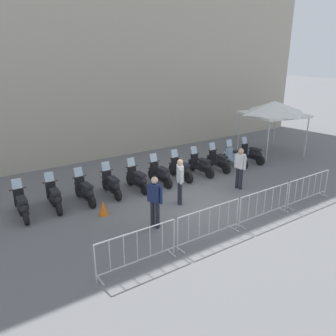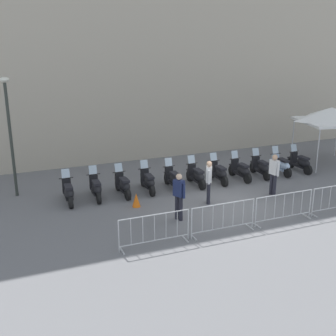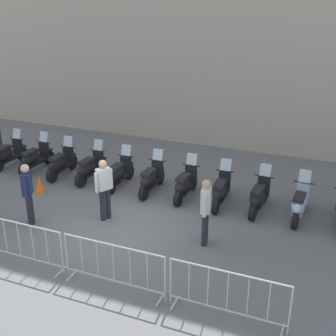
% 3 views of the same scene
% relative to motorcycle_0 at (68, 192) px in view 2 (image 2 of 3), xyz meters
% --- Properties ---
extents(ground_plane, '(120.00, 120.00, 0.00)m').
position_rel_motorcycle_0_xyz_m(ground_plane, '(5.88, -1.30, -0.45)').
color(ground_plane, slate).
extents(building_facade, '(27.95, 7.64, 15.36)m').
position_rel_motorcycle_0_xyz_m(building_facade, '(4.30, 6.92, 7.23)').
color(building_facade, '#B2A893').
rests_on(building_facade, ground).
extents(motorcycle_0, '(0.64, 1.72, 1.24)m').
position_rel_motorcycle_0_xyz_m(motorcycle_0, '(0.00, 0.00, 0.00)').
color(motorcycle_0, black).
rests_on(motorcycle_0, ground).
extents(motorcycle_1, '(0.62, 1.72, 1.24)m').
position_rel_motorcycle_0_xyz_m(motorcycle_1, '(1.07, 0.27, 0.00)').
color(motorcycle_1, black).
rests_on(motorcycle_1, ground).
extents(motorcycle_2, '(0.71, 1.71, 1.24)m').
position_rel_motorcycle_0_xyz_m(motorcycle_2, '(2.18, 0.40, 0.00)').
color(motorcycle_2, black).
rests_on(motorcycle_2, ground).
extents(motorcycle_3, '(0.63, 1.72, 1.24)m').
position_rel_motorcycle_0_xyz_m(motorcycle_3, '(3.25, 0.67, 0.00)').
color(motorcycle_3, black).
rests_on(motorcycle_3, ground).
extents(motorcycle_4, '(0.67, 1.72, 1.24)m').
position_rel_motorcycle_0_xyz_m(motorcycle_4, '(4.35, 0.78, 0.00)').
color(motorcycle_4, black).
rests_on(motorcycle_4, ground).
extents(motorcycle_5, '(0.68, 1.71, 1.24)m').
position_rel_motorcycle_0_xyz_m(motorcycle_5, '(5.43, 1.01, 0.00)').
color(motorcycle_5, black).
rests_on(motorcycle_5, ground).
extents(motorcycle_6, '(0.66, 1.72, 1.24)m').
position_rel_motorcycle_0_xyz_m(motorcycle_6, '(6.51, 1.24, 0.00)').
color(motorcycle_6, black).
rests_on(motorcycle_6, ground).
extents(motorcycle_7, '(0.72, 1.70, 1.24)m').
position_rel_motorcycle_0_xyz_m(motorcycle_7, '(7.61, 1.40, 0.00)').
color(motorcycle_7, black).
rests_on(motorcycle_7, ground).
extents(motorcycle_8, '(0.61, 1.72, 1.24)m').
position_rel_motorcycle_0_xyz_m(motorcycle_8, '(8.68, 1.64, 0.00)').
color(motorcycle_8, black).
rests_on(motorcycle_8, ground).
extents(motorcycle_9, '(0.63, 1.72, 1.24)m').
position_rel_motorcycle_0_xyz_m(motorcycle_9, '(9.77, 1.82, 0.00)').
color(motorcycle_9, black).
rests_on(motorcycle_9, ground).
extents(motorcycle_10, '(0.71, 1.71, 1.24)m').
position_rel_motorcycle_0_xyz_m(motorcycle_10, '(10.87, 2.02, 0.00)').
color(motorcycle_10, black).
rests_on(motorcycle_10, ground).
extents(barrier_segment_0, '(2.29, 0.84, 1.07)m').
position_rel_motorcycle_0_xyz_m(barrier_segment_0, '(2.73, -4.14, 0.07)').
color(barrier_segment_0, '#B2B5B7').
rests_on(barrier_segment_0, ground).
extents(barrier_segment_1, '(2.29, 0.84, 1.07)m').
position_rel_motorcycle_0_xyz_m(barrier_segment_1, '(5.10, -3.69, 0.07)').
color(barrier_segment_1, '#B2B5B7').
rests_on(barrier_segment_1, ground).
extents(barrier_segment_2, '(2.29, 0.84, 1.07)m').
position_rel_motorcycle_0_xyz_m(barrier_segment_2, '(7.48, -3.23, 0.07)').
color(barrier_segment_2, '#B2B5B7').
rests_on(barrier_segment_2, ground).
extents(street_lamp, '(0.36, 0.36, 4.81)m').
position_rel_motorcycle_0_xyz_m(street_lamp, '(-2.13, 1.27, 2.52)').
color(street_lamp, '#2D332D').
rests_on(street_lamp, ground).
extents(officer_near_row_end, '(0.31, 0.53, 1.73)m').
position_rel_motorcycle_0_xyz_m(officer_near_row_end, '(5.37, -1.05, 0.53)').
color(officer_near_row_end, '#23232D').
rests_on(officer_near_row_end, ground).
extents(officer_mid_plaza, '(0.40, 0.45, 1.73)m').
position_rel_motorcycle_0_xyz_m(officer_mid_plaza, '(3.90, -2.35, 0.53)').
color(officer_mid_plaza, '#23232D').
rests_on(officer_mid_plaza, ground).
extents(officer_by_barriers, '(0.33, 0.52, 1.73)m').
position_rel_motorcycle_0_xyz_m(officer_by_barriers, '(8.23, -0.67, 0.53)').
color(officer_by_barriers, '#23232D').
rests_on(officer_by_barriers, ground).
extents(canopy_tent, '(2.84, 2.84, 2.91)m').
position_rel_motorcycle_0_xyz_m(canopy_tent, '(12.82, 3.00, 2.06)').
color(canopy_tent, silver).
rests_on(canopy_tent, ground).
extents(traffic_cone, '(0.32, 0.32, 0.55)m').
position_rel_motorcycle_0_xyz_m(traffic_cone, '(2.55, -0.85, -0.18)').
color(traffic_cone, orange).
rests_on(traffic_cone, ground).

